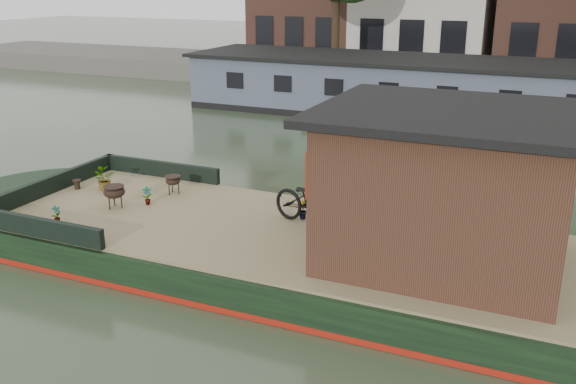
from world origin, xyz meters
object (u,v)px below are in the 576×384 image
at_px(cabin, 447,185).
at_px(brazier_front, 115,197).
at_px(potted_plant_a, 147,196).
at_px(brazier_rear, 173,185).
at_px(dinghy, 351,117).
at_px(bicycle, 314,202).

distance_m(cabin, brazier_front, 6.37).
relative_size(potted_plant_a, brazier_front, 0.82).
xyz_separation_m(brazier_rear, dinghy, (0.50, 10.18, -0.50)).
distance_m(brazier_rear, dinghy, 10.20).
relative_size(bicycle, brazier_rear, 4.55).
height_order(bicycle, brazier_front, bicycle).
distance_m(cabin, bicycle, 2.54).
distance_m(cabin, potted_plant_a, 5.93).
bearing_deg(brazier_front, bicycle, 9.52).
bearing_deg(dinghy, brazier_front, 166.09).
height_order(cabin, bicycle, cabin).
height_order(potted_plant_a, brazier_rear, brazier_rear).
distance_m(brazier_front, dinghy, 11.44).
xyz_separation_m(bicycle, brazier_rear, (-3.35, 0.54, -0.27)).
bearing_deg(bicycle, dinghy, 31.33).
distance_m(cabin, brazier_rear, 5.91).
bearing_deg(brazier_front, brazier_rear, 65.32).
distance_m(bicycle, brazier_front, 3.96).
bearing_deg(cabin, potted_plant_a, 177.85).
bearing_deg(brazier_front, dinghy, 84.73).
xyz_separation_m(potted_plant_a, brazier_rear, (0.09, 0.78, 0.01)).
bearing_deg(dinghy, bicycle, -173.73).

